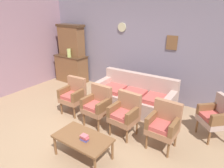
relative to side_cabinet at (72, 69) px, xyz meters
name	(u,v)px	position (x,y,z in m)	size (l,w,h in m)	color
ground_plane	(80,135)	(2.45, -2.25, -0.47)	(7.68, 7.68, 0.00)	#997A5B
wall_back_with_decor	(140,50)	(2.45, 0.38, 0.89)	(6.40, 0.09, 2.70)	gray
side_cabinet	(72,69)	(0.00, 0.00, 0.00)	(1.16, 0.55, 0.93)	brown
cabinet_upper_hutch	(71,40)	(0.00, 0.08, 0.98)	(0.99, 0.38, 1.03)	brown
vase_on_cabinet	(69,53)	(0.12, -0.17, 0.60)	(0.13, 0.13, 0.27)	#B1BF68
floral_couch	(135,97)	(2.83, -0.57, -0.14)	(2.05, 0.88, 0.90)	tan
armchair_near_couch_end	(73,94)	(1.66, -1.59, 0.03)	(0.55, 0.52, 0.90)	#9E6B4C
armchair_row_middle	(97,104)	(2.48, -1.67, 0.03)	(0.53, 0.50, 0.90)	#9E6B4C
armchair_near_cabinet	(125,113)	(3.18, -1.65, 0.03)	(0.54, 0.52, 0.90)	#9E6B4C
armchair_by_doorway	(164,124)	(3.98, -1.59, 0.03)	(0.53, 0.50, 0.90)	#9E6B4C
wingback_chair_by_fireplace	(217,116)	(4.74, -0.73, 0.03)	(0.71, 0.71, 0.90)	tan
coffee_table	(83,139)	(2.94, -2.67, -0.09)	(1.00, 0.56, 0.42)	brown
book_stack_on_table	(85,138)	(3.03, -2.71, 0.01)	(0.15, 0.11, 0.10)	#5B5AB1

